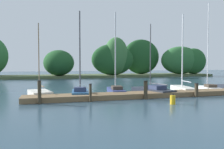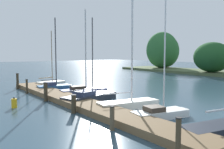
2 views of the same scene
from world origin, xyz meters
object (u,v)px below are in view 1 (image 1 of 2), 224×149
sailboat_5 (208,87)px  mooring_piling_3 (196,90)px  sailboat_1 (80,92)px  sailboat_4 (182,88)px  sailboat_0 (40,93)px  sailboat_2 (116,89)px  mooring_piling_2 (146,90)px  mooring_piling_0 (39,92)px  sailboat_3 (152,90)px  mooring_piling_1 (90,93)px  channel_buoy_0 (173,100)px

sailboat_5 → mooring_piling_3: sailboat_5 is taller
sailboat_1 → sailboat_4: bearing=-77.0°
sailboat_0 → sailboat_5: 14.69m
sailboat_2 → mooring_piling_2: size_ratio=5.20×
sailboat_0 → mooring_piling_2: 7.86m
sailboat_0 → mooring_piling_2: (7.07, -3.40, 0.38)m
sailboat_4 → mooring_piling_0: size_ratio=4.70×
sailboat_3 → mooring_piling_1: bearing=102.2°
channel_buoy_0 → sailboat_2: bearing=106.9°
sailboat_0 → sailboat_3: size_ratio=0.96×
sailboat_0 → mooring_piling_3: size_ratio=5.32×
sailboat_1 → sailboat_2: bearing=-61.7°
mooring_piling_0 → mooring_piling_3: mooring_piling_0 is taller
mooring_piling_3 → sailboat_3: bearing=132.7°
sailboat_1 → mooring_piling_1: size_ratio=5.35×
sailboat_5 → channel_buoy_0: size_ratio=12.11×
sailboat_1 → sailboat_3: size_ratio=1.11×
sailboat_4 → mooring_piling_0: (-12.06, -3.20, 0.37)m
mooring_piling_1 → channel_buoy_0: size_ratio=1.80×
mooring_piling_1 → mooring_piling_2: mooring_piling_2 is taller
sailboat_3 → mooring_piling_0: size_ratio=3.93×
sailboat_5 → mooring_piling_2: 8.24m
mooring_piling_1 → mooring_piling_0: bearing=177.5°
mooring_piling_1 → sailboat_5: bearing=15.6°
sailboat_4 → sailboat_5: sailboat_5 is taller
sailboat_5 → mooring_piling_3: bearing=142.9°
sailboat_1 → sailboat_5: bearing=-78.8°
mooring_piling_0 → sailboat_3: bearing=15.9°
sailboat_0 → mooring_piling_2: sailboat_0 is taller
mooring_piling_3 → sailboat_4: bearing=73.9°
sailboat_0 → sailboat_5: bearing=-103.5°
sailboat_0 → sailboat_2: (6.03, 0.24, 0.07)m
mooring_piling_0 → mooring_piling_2: 7.02m
sailboat_5 → mooring_piling_3: (-3.52, -3.15, 0.19)m
channel_buoy_0 → mooring_piling_0: bearing=163.1°
sailboat_4 → mooring_piling_3: size_ratio=6.61×
mooring_piling_3 → sailboat_0: bearing=163.0°
sailboat_1 → mooring_piling_1: sailboat_1 is taller
mooring_piling_0 → channel_buoy_0: bearing=-16.9°
sailboat_5 → sailboat_0: bearing=100.0°
sailboat_0 → sailboat_4: (12.11, -0.13, 0.09)m
sailboat_0 → mooring_piling_3: bearing=-119.5°
sailboat_1 → sailboat_2: (3.13, 1.15, -0.03)m
mooring_piling_1 → channel_buoy_0: (4.64, -2.22, -0.32)m
sailboat_0 → sailboat_3: (8.78, -0.83, 0.03)m
mooring_piling_0 → mooring_piling_3: bearing=-0.5°
mooring_piling_0 → channel_buoy_0: 8.14m
sailboat_5 → sailboat_3: bearing=106.6°
sailboat_0 → mooring_piling_1: bearing=-149.9°
sailboat_4 → channel_buoy_0: sailboat_4 is taller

